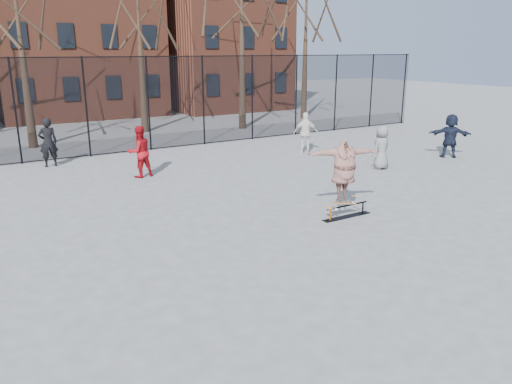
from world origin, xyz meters
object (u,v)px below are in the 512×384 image
bystander_white (306,133)px  bystander_extra (382,147)px  bystander_navy (450,136)px  skater (344,172)px  skate_rail (347,212)px  bystander_black (48,142)px  skateboard (342,204)px  bystander_red (139,152)px

bystander_white → bystander_extra: size_ratio=1.07×
bystander_navy → skater: bearing=66.1°
skate_rail → bystander_black: size_ratio=0.83×
skate_rail → skateboard: 0.31m
bystander_black → bystander_white: (9.68, -3.06, -0.05)m
skate_rail → bystander_extra: (4.73, 3.49, 0.67)m
bystander_black → bystander_navy: bearing=154.7°
bystander_black → bystander_red: size_ratio=1.03×
bystander_red → bystander_white: bearing=173.2°
skateboard → bystander_white: size_ratio=0.52×
bystander_black → bystander_white: 10.15m
bystander_red → skateboard: bearing=104.2°
bystander_white → bystander_navy: (4.47, -3.74, 0.02)m
skate_rail → skateboard: (-0.17, 0.00, 0.26)m
skateboard → skater: bearing=0.0°
bystander_navy → bystander_extra: bearing=44.8°
bystander_extra → skate_rail: bearing=29.1°
bystander_red → bystander_extra: (7.91, -3.49, -0.08)m
bystander_white → bystander_extra: bystander_white is taller
skateboard → bystander_extra: bearing=35.5°
skateboard → bystander_white: bearing=59.4°
bystander_red → bystander_white: (7.32, 0.29, -0.02)m
bystander_white → bystander_red: bearing=33.5°
bystander_white → bystander_black: bearing=13.7°
skateboard → bystander_black: bearing=117.4°
bystander_red → bystander_black: bearing=-63.9°
skater → skate_rail: bearing=17.7°
skate_rail → bystander_white: 8.41m
bystander_black → bystander_extra: bystander_black is taller
bystander_white → bystander_extra: 3.83m
bystander_black → bystander_navy: (14.14, -6.80, -0.03)m
bystander_black → bystander_extra: (10.27, -6.85, -0.11)m
skate_rail → bystander_white: bystander_white is taller
skateboard → skater: 0.85m
bystander_navy → bystander_red: bearing=27.9°
skate_rail → skater: size_ratio=0.78×
skateboard → skate_rail: bearing=0.0°
bystander_navy → bystander_extra: 3.88m
skateboard → bystander_navy: size_ratio=0.50×
skater → bystander_red: bearing=131.0°
bystander_red → bystander_navy: 12.28m
bystander_extra → bystander_navy: bearing=173.4°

